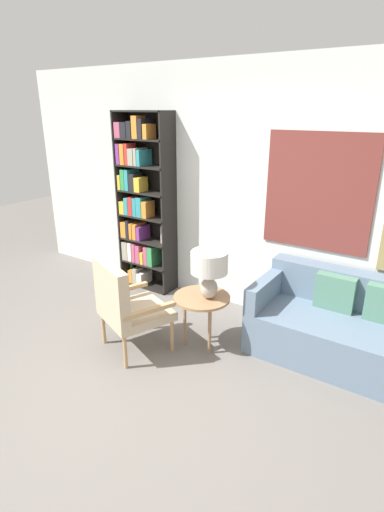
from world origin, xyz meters
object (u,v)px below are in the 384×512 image
(armchair, at_px, (124,303))
(couch, at_px, (353,331))
(bookshelf, at_px, (141,204))
(side_table, at_px, (202,302))
(table_lamp, at_px, (209,267))

(armchair, distance_m, couch, 2.12)
(bookshelf, height_order, couch, bookshelf)
(side_table, bearing_deg, armchair, -138.58)
(bookshelf, height_order, table_lamp, bookshelf)
(armchair, xyz_separation_m, side_table, (0.55, 0.48, -0.04))
(couch, distance_m, side_table, 1.41)
(couch, xyz_separation_m, side_table, (-1.28, -0.57, 0.18))
(bookshelf, height_order, armchair, bookshelf)
(armchair, bearing_deg, table_lamp, 38.74)
(armchair, height_order, couch, armchair)
(bookshelf, xyz_separation_m, side_table, (1.42, -0.82, -0.61))
(couch, height_order, side_table, couch)
(bookshelf, xyz_separation_m, couch, (2.70, -0.25, -0.79))
(couch, bearing_deg, armchair, -150.12)
(armchair, xyz_separation_m, table_lamp, (0.62, 0.49, 0.33))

